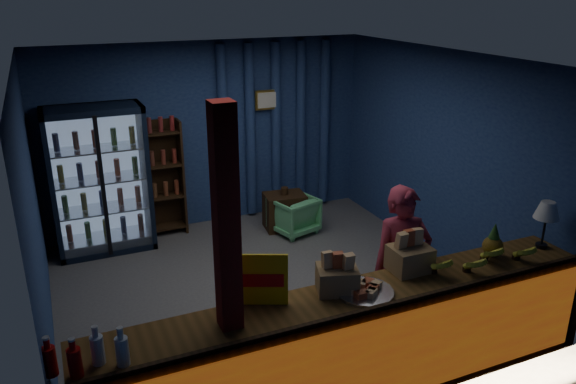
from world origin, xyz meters
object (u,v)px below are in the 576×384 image
(green_chair, at_px, (294,215))
(pastry_tray, at_px, (365,290))
(shopkeeper, at_px, (401,266))
(table_lamp, at_px, (547,212))

(green_chair, distance_m, pastry_tray, 3.41)
(shopkeeper, xyz_separation_m, green_chair, (0.12, 2.71, -0.53))
(pastry_tray, xyz_separation_m, table_lamp, (1.97, 0.05, 0.33))
(green_chair, bearing_deg, table_lamp, 94.20)
(table_lamp, bearing_deg, pastry_tray, -178.42)
(shopkeeper, distance_m, table_lamp, 1.43)
(green_chair, xyz_separation_m, pastry_tray, (-0.84, -3.23, 0.71))
(shopkeeper, xyz_separation_m, pastry_tray, (-0.72, -0.52, 0.19))
(table_lamp, bearing_deg, shopkeeper, 159.56)
(shopkeeper, height_order, table_lamp, shopkeeper)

